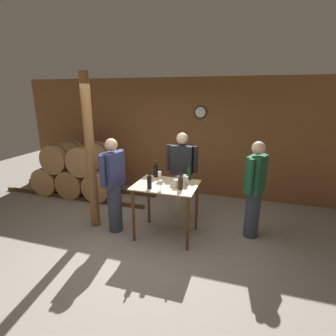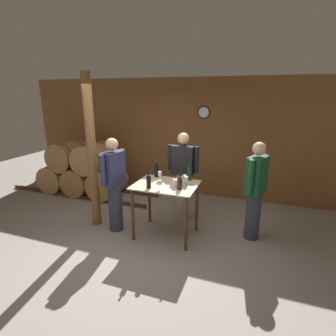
{
  "view_description": "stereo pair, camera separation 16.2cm",
  "coord_description": "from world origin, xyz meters",
  "px_view_note": "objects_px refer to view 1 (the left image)",
  "views": [
    {
      "loc": [
        1.49,
        -3.3,
        2.36
      ],
      "look_at": [
        0.25,
        0.63,
        1.17
      ],
      "focal_mm": 28.0,
      "sensor_mm": 36.0,
      "label": 1
    },
    {
      "loc": [
        1.65,
        -3.25,
        2.36
      ],
      "look_at": [
        0.25,
        0.63,
        1.17
      ],
      "focal_mm": 28.0,
      "sensor_mm": 36.0,
      "label": 2
    }
  ],
  "objects_px": {
    "wine_bottle_left": "(149,182)",
    "wine_glass_near_center": "(161,183)",
    "ice_bucket": "(177,183)",
    "person_host": "(182,175)",
    "wine_bottle_right": "(189,173)",
    "person_visitor_with_scarf": "(113,184)",
    "wine_glass_far_side": "(186,179)",
    "wooden_post": "(90,154)",
    "wine_bottle_far_left": "(156,170)",
    "wine_bottle_center": "(181,183)",
    "wine_glass_near_left": "(160,174)",
    "wine_glass_near_right": "(185,177)",
    "person_visitor_bearded": "(255,188)"
  },
  "relations": [
    {
      "from": "wooden_post",
      "to": "wine_glass_far_side",
      "type": "height_order",
      "value": "wooden_post"
    },
    {
      "from": "wooden_post",
      "to": "person_host",
      "type": "height_order",
      "value": "wooden_post"
    },
    {
      "from": "wine_glass_near_center",
      "to": "wine_glass_near_right",
      "type": "xyz_separation_m",
      "value": [
        0.28,
        0.38,
        0.0
      ]
    },
    {
      "from": "wooden_post",
      "to": "wine_bottle_center",
      "type": "bearing_deg",
      "value": -2.8
    },
    {
      "from": "wine_glass_far_side",
      "to": "person_visitor_with_scarf",
      "type": "bearing_deg",
      "value": -172.25
    },
    {
      "from": "wine_bottle_center",
      "to": "wine_glass_near_left",
      "type": "distance_m",
      "value": 0.53
    },
    {
      "from": "wine_glass_far_side",
      "to": "person_host",
      "type": "height_order",
      "value": "person_host"
    },
    {
      "from": "wine_glass_near_right",
      "to": "wine_bottle_far_left",
      "type": "bearing_deg",
      "value": 160.66
    },
    {
      "from": "wine_bottle_far_left",
      "to": "wine_glass_near_right",
      "type": "height_order",
      "value": "wine_bottle_far_left"
    },
    {
      "from": "wine_bottle_center",
      "to": "person_visitor_with_scarf",
      "type": "xyz_separation_m",
      "value": [
        -1.18,
        0.02,
        -0.15
      ]
    },
    {
      "from": "wine_bottle_far_left",
      "to": "person_host",
      "type": "height_order",
      "value": "person_host"
    },
    {
      "from": "wine_bottle_far_left",
      "to": "person_host",
      "type": "bearing_deg",
      "value": 42.34
    },
    {
      "from": "wooden_post",
      "to": "wine_glass_far_side",
      "type": "bearing_deg",
      "value": 3.7
    },
    {
      "from": "wine_bottle_right",
      "to": "person_visitor_with_scarf",
      "type": "xyz_separation_m",
      "value": [
        -1.2,
        -0.46,
        -0.16
      ]
    },
    {
      "from": "wine_bottle_left",
      "to": "wine_glass_near_left",
      "type": "height_order",
      "value": "wine_bottle_left"
    },
    {
      "from": "wine_bottle_right",
      "to": "person_visitor_with_scarf",
      "type": "relative_size",
      "value": 0.18
    },
    {
      "from": "wine_bottle_center",
      "to": "wine_glass_far_side",
      "type": "bearing_deg",
      "value": 75.88
    },
    {
      "from": "wooden_post",
      "to": "wine_bottle_far_left",
      "type": "height_order",
      "value": "wooden_post"
    },
    {
      "from": "wine_bottle_left",
      "to": "wine_glass_near_right",
      "type": "height_order",
      "value": "wine_bottle_left"
    },
    {
      "from": "person_visitor_bearded",
      "to": "wine_glass_near_right",
      "type": "bearing_deg",
      "value": -165.86
    },
    {
      "from": "wine_bottle_center",
      "to": "person_host",
      "type": "xyz_separation_m",
      "value": [
        -0.19,
        0.81,
        -0.13
      ]
    },
    {
      "from": "wine_bottle_center",
      "to": "wine_bottle_right",
      "type": "xyz_separation_m",
      "value": [
        0.02,
        0.48,
        0.02
      ]
    },
    {
      "from": "person_host",
      "to": "wine_bottle_far_left",
      "type": "bearing_deg",
      "value": -137.66
    },
    {
      "from": "wine_glass_near_left",
      "to": "person_visitor_with_scarf",
      "type": "height_order",
      "value": "person_visitor_with_scarf"
    },
    {
      "from": "wine_glass_near_left",
      "to": "wine_glass_far_side",
      "type": "xyz_separation_m",
      "value": [
        0.49,
        -0.1,
        -0.01
      ]
    },
    {
      "from": "wine_bottle_right",
      "to": "wine_glass_near_center",
      "type": "distance_m",
      "value": 0.67
    },
    {
      "from": "wine_bottle_far_left",
      "to": "person_visitor_with_scarf",
      "type": "relative_size",
      "value": 0.18
    },
    {
      "from": "person_visitor_with_scarf",
      "to": "wine_glass_far_side",
      "type": "bearing_deg",
      "value": 7.75
    },
    {
      "from": "wine_glass_near_left",
      "to": "ice_bucket",
      "type": "height_order",
      "value": "wine_glass_near_left"
    },
    {
      "from": "ice_bucket",
      "to": "person_host",
      "type": "xyz_separation_m",
      "value": [
        -0.11,
        0.73,
        -0.1
      ]
    },
    {
      "from": "wooden_post",
      "to": "wine_glass_near_left",
      "type": "bearing_deg",
      "value": 9.85
    },
    {
      "from": "wine_bottle_far_left",
      "to": "wine_bottle_right",
      "type": "relative_size",
      "value": 0.99
    },
    {
      "from": "wine_bottle_far_left",
      "to": "wine_glass_far_side",
      "type": "bearing_deg",
      "value": -23.68
    },
    {
      "from": "wine_bottle_center",
      "to": "person_host",
      "type": "height_order",
      "value": "person_host"
    },
    {
      "from": "wine_glass_near_center",
      "to": "ice_bucket",
      "type": "xyz_separation_m",
      "value": [
        0.2,
        0.21,
        -0.05
      ]
    },
    {
      "from": "wine_bottle_right",
      "to": "wine_bottle_far_left",
      "type": "bearing_deg",
      "value": -178.37
    },
    {
      "from": "wine_bottle_left",
      "to": "wine_glass_near_center",
      "type": "height_order",
      "value": "wine_bottle_left"
    },
    {
      "from": "wine_glass_near_left",
      "to": "ice_bucket",
      "type": "bearing_deg",
      "value": -29.35
    },
    {
      "from": "wooden_post",
      "to": "wine_bottle_far_left",
      "type": "distance_m",
      "value": 1.16
    },
    {
      "from": "wine_bottle_left",
      "to": "wine_glass_near_left",
      "type": "distance_m",
      "value": 0.41
    },
    {
      "from": "wine_bottle_far_left",
      "to": "person_host",
      "type": "xyz_separation_m",
      "value": [
        0.38,
        0.35,
        -0.15
      ]
    },
    {
      "from": "wine_glass_near_center",
      "to": "wine_glass_near_right",
      "type": "relative_size",
      "value": 0.99
    },
    {
      "from": "wine_glass_near_center",
      "to": "person_visitor_bearded",
      "type": "xyz_separation_m",
      "value": [
        1.39,
        0.66,
        -0.17
      ]
    },
    {
      "from": "wine_glass_near_right",
      "to": "person_visitor_with_scarf",
      "type": "distance_m",
      "value": 1.21
    },
    {
      "from": "wine_bottle_left",
      "to": "wine_bottle_center",
      "type": "distance_m",
      "value": 0.48
    },
    {
      "from": "wine_glass_near_right",
      "to": "ice_bucket",
      "type": "xyz_separation_m",
      "value": [
        -0.08,
        -0.18,
        -0.05
      ]
    },
    {
      "from": "ice_bucket",
      "to": "wine_glass_far_side",
      "type": "bearing_deg",
      "value": 39.15
    },
    {
      "from": "person_visitor_with_scarf",
      "to": "person_host",
      "type": "bearing_deg",
      "value": 38.65
    },
    {
      "from": "ice_bucket",
      "to": "person_visitor_bearded",
      "type": "xyz_separation_m",
      "value": [
        1.19,
        0.46,
        -0.12
      ]
    },
    {
      "from": "wine_glass_far_side",
      "to": "ice_bucket",
      "type": "distance_m",
      "value": 0.17
    }
  ]
}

